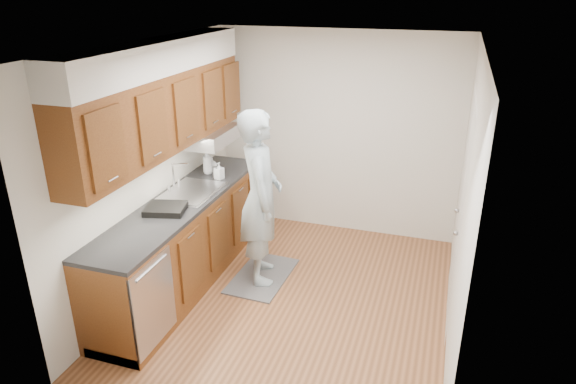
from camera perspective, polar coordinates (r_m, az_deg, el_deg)
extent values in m
plane|color=brown|center=(5.34, 0.69, -11.73)|extent=(3.50, 3.50, 0.00)
plane|color=white|center=(4.45, 0.84, 16.00)|extent=(3.50, 3.50, 0.00)
cube|color=silver|center=(5.36, -14.77, 2.63)|extent=(0.02, 3.50, 2.50)
cube|color=silver|center=(4.57, 19.01, -1.33)|extent=(0.02, 3.50, 2.50)
cube|color=silver|center=(6.36, 5.46, 6.36)|extent=(3.00, 0.02, 2.50)
cube|color=brown|center=(5.53, -11.31, -5.49)|extent=(0.60, 2.80, 0.90)
cube|color=black|center=(5.34, -11.83, -0.99)|extent=(0.63, 2.80, 0.04)
cube|color=#B2B2B7|center=(5.50, -10.66, -0.52)|extent=(0.48, 0.68, 0.14)
cube|color=#B2B2B7|center=(5.48, -10.70, 0.00)|extent=(0.52, 0.72, 0.01)
cube|color=#B2B2B7|center=(4.58, -14.69, -11.83)|extent=(0.03, 0.60, 0.80)
cube|color=brown|center=(5.11, -13.81, 8.53)|extent=(0.33, 2.80, 0.75)
cube|color=silver|center=(5.02, -14.38, 14.34)|extent=(0.35, 2.80, 0.30)
cube|color=#A5A5AA|center=(5.92, -8.65, 6.19)|extent=(0.46, 0.75, 0.16)
cube|color=white|center=(4.94, 18.56, -2.36)|extent=(0.02, 1.22, 2.05)
cube|color=#5E5E60|center=(5.69, -2.88, -9.29)|extent=(0.58, 0.94, 0.02)
imported|color=#98ADB9|center=(5.22, -3.11, 0.63)|extent=(0.74, 0.87, 2.09)
imported|color=silver|center=(5.95, -8.95, 3.39)|extent=(0.13, 0.13, 0.29)
imported|color=silver|center=(5.78, -7.67, 2.36)|extent=(0.11, 0.11, 0.19)
imported|color=silver|center=(6.07, -8.50, 3.16)|extent=(0.17, 0.17, 0.16)
cylinder|color=#A5A5AA|center=(5.84, -8.05, 2.19)|extent=(0.07, 0.07, 0.12)
cube|color=black|center=(5.07, -13.44, -1.82)|extent=(0.43, 0.39, 0.06)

